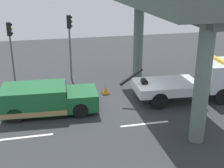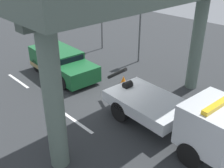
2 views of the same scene
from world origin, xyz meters
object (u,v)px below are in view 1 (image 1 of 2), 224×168
object	(u,v)px
towed_van_green	(45,100)
traffic_light_far	(70,34)
traffic_light_near	(10,40)
traffic_cone_orange	(106,90)
tow_truck_white	(197,80)

from	to	relation	value
towed_van_green	traffic_light_far	distance (m)	6.27
traffic_light_near	traffic_cone_orange	xyz separation A→B (m)	(5.84, -3.46, -2.87)
tow_truck_white	traffic_light_far	distance (m)	9.19
towed_van_green	traffic_light_far	world-z (taller)	traffic_light_far
traffic_light_near	traffic_light_far	size ratio (longest dim) A/B	0.92
traffic_cone_orange	traffic_light_far	bearing A→B (deg)	118.00
tow_truck_white	traffic_light_far	bearing A→B (deg)	142.87
towed_van_green	traffic_cone_orange	xyz separation A→B (m)	(3.82, 1.89, -0.52)
tow_truck_white	towed_van_green	size ratio (longest dim) A/B	1.38
towed_van_green	traffic_light_near	bearing A→B (deg)	110.66
tow_truck_white	towed_van_green	bearing A→B (deg)	179.73
towed_van_green	traffic_cone_orange	world-z (taller)	towed_van_green
towed_van_green	traffic_light_near	world-z (taller)	traffic_light_near
traffic_light_near	traffic_light_far	world-z (taller)	traffic_light_far
towed_van_green	traffic_light_far	size ratio (longest dim) A/B	1.14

